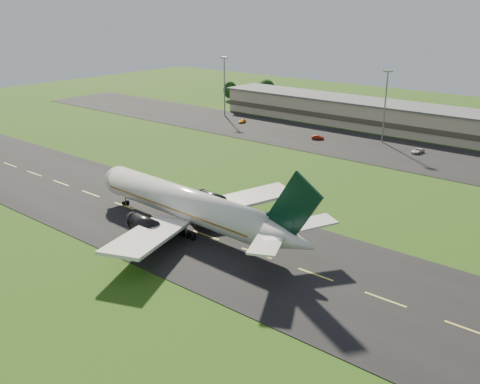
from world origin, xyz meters
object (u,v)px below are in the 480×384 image
Objects in this scene: airliner at (188,205)px; service_vehicle_a at (242,121)px; light_mast_centre at (386,98)px; service_vehicle_c at (418,151)px; light_mast_west at (224,79)px; service_vehicle_b at (318,137)px; terminal at (411,120)px.

airliner reaches higher than service_vehicle_a.
service_vehicle_a is at bearing -173.41° from light_mast_centre.
service_vehicle_c is (60.06, 0.41, -0.00)m from service_vehicle_a.
airliner is 2.52× the size of light_mast_centre.
light_mast_west is 5.61× the size of service_vehicle_a.
service_vehicle_c is at bearing 84.12° from airliner.
service_vehicle_c is at bearing -21.79° from light_mast_centre.
service_vehicle_b is 28.72m from service_vehicle_c.
airliner is at bearing -88.62° from light_mast_centre.
airliner reaches higher than service_vehicle_b.
terminal is at bearing 9.11° from service_vehicle_a.
airliner is 80.46m from light_mast_centre.
terminal is 53.49m from service_vehicle_a.
service_vehicle_c reaches higher than service_vehicle_b.
service_vehicle_c is at bearing -62.08° from terminal.
service_vehicle_c is (12.66, -5.06, -12.02)m from light_mast_centre.
service_vehicle_a is (-47.40, -5.47, -12.02)m from light_mast_centre.
light_mast_west is 60.00m from light_mast_centre.
light_mast_centre is 5.64× the size of service_vehicle_b.
terminal reaches higher than service_vehicle_c.
airliner reaches higher than service_vehicle_c.
service_vehicle_b is (-15.76, -9.18, -12.04)m from light_mast_centre.
terminal is 7.13× the size of light_mast_west.
airliner is 75.84m from service_vehicle_c.
service_vehicle_c is at bearing -14.43° from service_vehicle_a.
light_mast_west reaches higher than service_vehicle_a.
terminal is at bearing 123.31° from service_vehicle_c.
service_vehicle_b is (-17.69, 70.85, -3.97)m from airliner.
service_vehicle_b is (44.24, -9.18, -12.04)m from light_mast_west.
service_vehicle_a is at bearing 53.35° from service_vehicle_b.
light_mast_west is 73.82m from service_vehicle_c.
light_mast_centre is 18.18m from service_vehicle_c.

